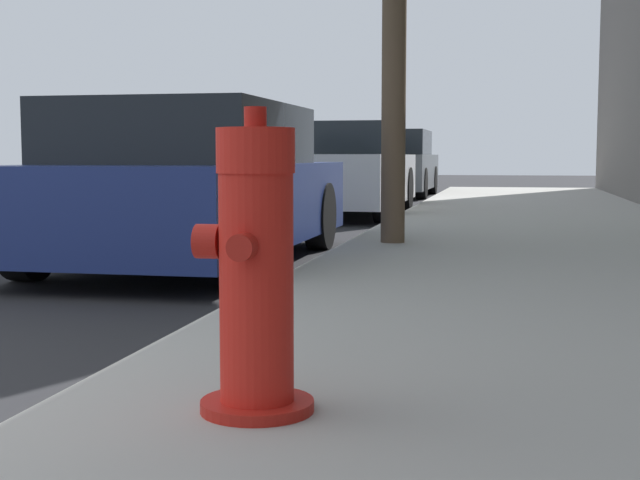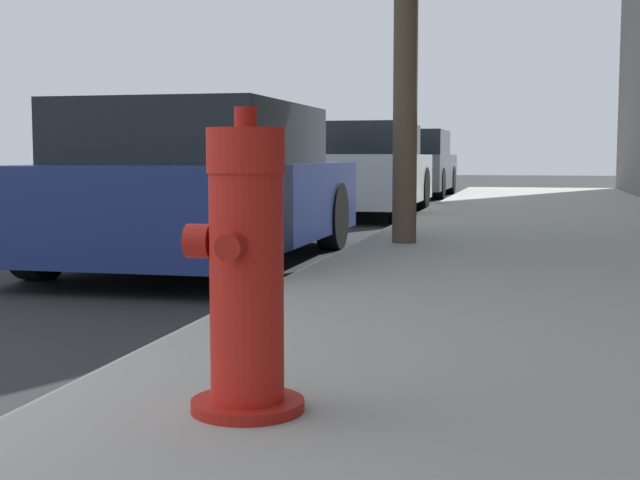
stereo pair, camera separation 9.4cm
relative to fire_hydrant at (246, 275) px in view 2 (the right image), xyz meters
The scene contains 4 objects.
fire_hydrant is the anchor object (origin of this frame).
parked_car_near 4.90m from the fire_hydrant, 112.31° to the left, with size 1.83×4.14×1.33m.
parked_car_mid 10.82m from the fire_hydrant, 99.20° to the left, with size 1.80×4.28×1.38m.
parked_car_far 17.32m from the fire_hydrant, 96.09° to the left, with size 1.80×4.07×1.46m.
Camera 2 is at (3.29, -2.31, 0.91)m, focal length 50.00 mm.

